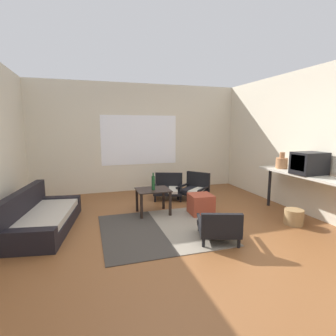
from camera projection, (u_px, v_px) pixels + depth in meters
The scene contains 15 objects.
ground_plane at pixel (179, 235), 3.98m from camera, with size 7.80×7.80×0.00m, color brown.
far_wall_with_window at pixel (139, 138), 6.65m from camera, with size 5.60×0.13×2.70m.
side_wall_right at pixel (309, 142), 4.83m from camera, with size 0.12×6.60×2.70m, color beige.
area_rug at pixel (161, 229), 4.19m from camera, with size 1.88×1.84×0.01m.
couch at pixel (41, 218), 4.14m from camera, with size 1.06×1.90×0.65m.
coffee_table at pixel (153, 194), 4.90m from camera, with size 0.62×0.52×0.47m.
armchair_by_window at pixel (168, 188), 6.02m from camera, with size 0.81×0.79×0.56m.
armchair_striped_foreground at pixel (219, 226), 3.73m from camera, with size 0.74×0.78×0.49m.
armchair_corner at pixel (195, 187), 5.93m from camera, with size 0.81×0.81×0.60m.
ottoman_orange at pixel (201, 204), 4.90m from camera, with size 0.42×0.42×0.38m, color #993D28.
console_shelf at pixel (303, 178), 4.55m from camera, with size 0.47×1.82×0.84m.
crt_television at pixel (309, 163), 4.40m from camera, with size 0.50×0.39×0.38m.
clay_vase at pixel (282, 162), 5.03m from camera, with size 0.22×0.22×0.32m.
glass_bottle at pixel (153, 183), 4.83m from camera, with size 0.06×0.06×0.32m.
wicker_basket at pixel (294, 217), 4.39m from camera, with size 0.31×0.31×0.26m, color #9E7A4C.
Camera 1 is at (-1.29, -3.54, 1.64)m, focal length 27.79 mm.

